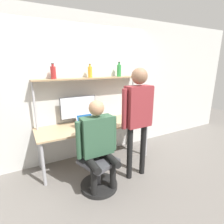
{
  "coord_description": "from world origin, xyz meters",
  "views": [
    {
      "loc": [
        -1.16,
        -2.45,
        1.82
      ],
      "look_at": [
        0.07,
        -0.15,
        1.1
      ],
      "focal_mm": 28.0,
      "sensor_mm": 36.0,
      "label": 1
    }
  ],
  "objects_px": {
    "cell_phone": "(99,126)",
    "bottle_red": "(53,72)",
    "office_chair": "(97,170)",
    "person_standing": "(138,110)",
    "bottle_amber": "(90,72)",
    "person_seated": "(98,139)",
    "bottle_green": "(119,70)",
    "laptop": "(86,124)",
    "monitor": "(78,108)"
  },
  "relations": [
    {
      "from": "office_chair",
      "to": "bottle_amber",
      "type": "bearing_deg",
      "value": 72.07
    },
    {
      "from": "person_seated",
      "to": "bottle_green",
      "type": "relative_size",
      "value": 4.81
    },
    {
      "from": "cell_phone",
      "to": "monitor",
      "type": "bearing_deg",
      "value": 126.15
    },
    {
      "from": "laptop",
      "to": "person_seated",
      "type": "bearing_deg",
      "value": -94.03
    },
    {
      "from": "laptop",
      "to": "person_seated",
      "type": "distance_m",
      "value": 0.62
    },
    {
      "from": "person_seated",
      "to": "person_standing",
      "type": "height_order",
      "value": "person_standing"
    },
    {
      "from": "person_seated",
      "to": "bottle_red",
      "type": "relative_size",
      "value": 5.36
    },
    {
      "from": "laptop",
      "to": "bottle_green",
      "type": "height_order",
      "value": "bottle_green"
    },
    {
      "from": "bottle_red",
      "to": "bottle_amber",
      "type": "bearing_deg",
      "value": 0.0
    },
    {
      "from": "monitor",
      "to": "cell_phone",
      "type": "relative_size",
      "value": 4.41
    },
    {
      "from": "office_chair",
      "to": "person_standing",
      "type": "relative_size",
      "value": 0.52
    },
    {
      "from": "person_seated",
      "to": "person_standing",
      "type": "distance_m",
      "value": 0.75
    },
    {
      "from": "monitor",
      "to": "office_chair",
      "type": "height_order",
      "value": "monitor"
    },
    {
      "from": "monitor",
      "to": "bottle_red",
      "type": "bearing_deg",
      "value": -179.74
    },
    {
      "from": "monitor",
      "to": "cell_phone",
      "type": "height_order",
      "value": "monitor"
    },
    {
      "from": "office_chair",
      "to": "bottle_amber",
      "type": "height_order",
      "value": "bottle_amber"
    },
    {
      "from": "cell_phone",
      "to": "person_seated",
      "type": "bearing_deg",
      "value": -114.43
    },
    {
      "from": "bottle_red",
      "to": "monitor",
      "type": "bearing_deg",
      "value": 0.26
    },
    {
      "from": "bottle_red",
      "to": "bottle_green",
      "type": "height_order",
      "value": "bottle_green"
    },
    {
      "from": "laptop",
      "to": "person_standing",
      "type": "bearing_deg",
      "value": -45.49
    },
    {
      "from": "person_standing",
      "to": "bottle_red",
      "type": "distance_m",
      "value": 1.5
    },
    {
      "from": "person_seated",
      "to": "bottle_green",
      "type": "height_order",
      "value": "bottle_green"
    },
    {
      "from": "laptop",
      "to": "cell_phone",
      "type": "relative_size",
      "value": 1.99
    },
    {
      "from": "person_standing",
      "to": "bottle_amber",
      "type": "relative_size",
      "value": 7.28
    },
    {
      "from": "bottle_amber",
      "to": "person_standing",
      "type": "bearing_deg",
      "value": -67.53
    },
    {
      "from": "bottle_amber",
      "to": "monitor",
      "type": "bearing_deg",
      "value": 179.6
    },
    {
      "from": "person_seated",
      "to": "bottle_amber",
      "type": "distance_m",
      "value": 1.31
    },
    {
      "from": "person_standing",
      "to": "bottle_red",
      "type": "height_order",
      "value": "bottle_red"
    },
    {
      "from": "cell_phone",
      "to": "bottle_red",
      "type": "xyz_separation_m",
      "value": [
        -0.64,
        0.33,
        0.93
      ]
    },
    {
      "from": "monitor",
      "to": "laptop",
      "type": "bearing_deg",
      "value": -86.41
    },
    {
      "from": "monitor",
      "to": "person_standing",
      "type": "bearing_deg",
      "value": -55.95
    },
    {
      "from": "person_standing",
      "to": "monitor",
      "type": "bearing_deg",
      "value": 124.05
    },
    {
      "from": "office_chair",
      "to": "person_seated",
      "type": "xyz_separation_m",
      "value": [
        0.01,
        -0.04,
        0.52
      ]
    },
    {
      "from": "cell_phone",
      "to": "bottle_red",
      "type": "bearing_deg",
      "value": 152.25
    },
    {
      "from": "bottle_green",
      "to": "person_seated",
      "type": "bearing_deg",
      "value": -133.39
    },
    {
      "from": "person_seated",
      "to": "bottle_red",
      "type": "height_order",
      "value": "bottle_red"
    },
    {
      "from": "laptop",
      "to": "cell_phone",
      "type": "bearing_deg",
      "value": -5.18
    },
    {
      "from": "monitor",
      "to": "bottle_amber",
      "type": "xyz_separation_m",
      "value": [
        0.25,
        -0.0,
        0.65
      ]
    },
    {
      "from": "person_seated",
      "to": "bottle_amber",
      "type": "xyz_separation_m",
      "value": [
        0.27,
        0.93,
        0.88
      ]
    },
    {
      "from": "bottle_red",
      "to": "bottle_green",
      "type": "relative_size",
      "value": 0.9
    },
    {
      "from": "laptop",
      "to": "bottle_green",
      "type": "relative_size",
      "value": 1.07
    },
    {
      "from": "person_standing",
      "to": "person_seated",
      "type": "bearing_deg",
      "value": 178.48
    },
    {
      "from": "bottle_red",
      "to": "bottle_green",
      "type": "bearing_deg",
      "value": 0.0
    },
    {
      "from": "person_seated",
      "to": "person_standing",
      "type": "bearing_deg",
      "value": -1.52
    },
    {
      "from": "monitor",
      "to": "person_standing",
      "type": "xyz_separation_m",
      "value": [
        0.64,
        -0.95,
        0.11
      ]
    },
    {
      "from": "laptop",
      "to": "bottle_red",
      "type": "height_order",
      "value": "bottle_red"
    },
    {
      "from": "laptop",
      "to": "cell_phone",
      "type": "height_order",
      "value": "laptop"
    },
    {
      "from": "cell_phone",
      "to": "bottle_amber",
      "type": "height_order",
      "value": "bottle_amber"
    },
    {
      "from": "cell_phone",
      "to": "person_seated",
      "type": "distance_m",
      "value": 0.65
    },
    {
      "from": "monitor",
      "to": "bottle_green",
      "type": "bearing_deg",
      "value": -0.12
    }
  ]
}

